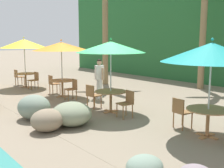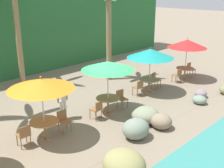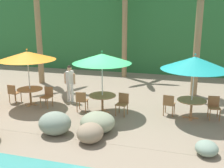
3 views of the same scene
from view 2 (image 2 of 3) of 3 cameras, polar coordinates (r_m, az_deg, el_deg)
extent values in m
plane|color=gray|center=(13.35, -0.55, -5.59)|extent=(120.00, 120.00, 0.00)
cube|color=gray|center=(13.35, -0.55, -5.57)|extent=(18.00, 5.20, 0.01)
cube|color=#286633|center=(19.74, -19.76, 10.39)|extent=(28.00, 2.40, 6.00)
ellipsoid|color=gray|center=(11.08, 4.72, -8.81)|extent=(1.10, 0.99, 0.77)
ellipsoid|color=gray|center=(15.71, 17.18, -1.82)|extent=(0.64, 0.62, 0.42)
ellipsoid|color=gray|center=(14.86, 16.93, -2.98)|extent=(0.65, 0.71, 0.41)
ellipsoid|color=#948F56|center=(9.00, 2.42, -15.56)|extent=(1.24, 1.38, 0.85)
ellipsoid|color=gray|center=(12.34, 6.63, -6.08)|extent=(1.20, 1.18, 0.69)
ellipsoid|color=gray|center=(11.96, 9.70, -7.27)|extent=(0.85, 0.90, 0.62)
cylinder|color=silver|center=(10.94, -13.44, -5.21)|extent=(0.04, 0.04, 2.30)
cone|color=orange|center=(10.57, -13.87, 0.01)|extent=(2.42, 2.42, 0.36)
sphere|color=orange|center=(10.49, -13.98, 1.37)|extent=(0.07, 0.07, 0.07)
cube|color=#A37547|center=(11.44, -13.01, -10.42)|extent=(0.60, 0.12, 0.03)
cube|color=#A37547|center=(11.44, -13.01, -10.42)|extent=(0.12, 0.60, 0.03)
cylinder|color=#A37547|center=(11.28, -13.14, -8.84)|extent=(0.09, 0.09, 0.71)
cylinder|color=#A37547|center=(11.12, -13.28, -7.22)|extent=(1.10, 1.10, 0.03)
cylinder|color=olive|center=(11.61, -8.10, -8.47)|extent=(0.04, 0.04, 0.45)
cylinder|color=olive|center=(11.46, -9.65, -8.94)|extent=(0.04, 0.04, 0.45)
cylinder|color=olive|center=(11.89, -8.99, -7.83)|extent=(0.04, 0.04, 0.45)
cylinder|color=olive|center=(11.74, -10.51, -8.28)|extent=(0.04, 0.04, 0.45)
cube|color=olive|center=(11.57, -9.38, -7.32)|extent=(0.47, 0.47, 0.03)
cube|color=olive|center=(11.65, -9.92, -6.11)|extent=(0.42, 0.09, 0.42)
cylinder|color=olive|center=(11.14, -18.28, -10.56)|extent=(0.04, 0.04, 0.45)
cylinder|color=olive|center=(11.25, -16.59, -10.07)|extent=(0.04, 0.04, 0.45)
cylinder|color=olive|center=(10.84, -17.54, -11.32)|extent=(0.04, 0.04, 0.45)
cylinder|color=olive|center=(10.96, -15.80, -10.80)|extent=(0.04, 0.04, 0.45)
cube|color=olive|center=(10.93, -17.17, -9.58)|extent=(0.46, 0.46, 0.03)
cube|color=olive|center=(10.68, -16.83, -9.07)|extent=(0.42, 0.08, 0.42)
cylinder|color=silver|center=(12.85, -0.81, -0.94)|extent=(0.04, 0.04, 2.34)
cone|color=#238E47|center=(12.53, -0.83, 3.67)|extent=(2.34, 2.34, 0.37)
sphere|color=#238E47|center=(12.47, -0.83, 4.86)|extent=(0.07, 0.07, 0.07)
cube|color=#A37547|center=(13.29, -0.78, -5.64)|extent=(0.60, 0.12, 0.03)
cube|color=#A37547|center=(13.29, -0.78, -5.64)|extent=(0.12, 0.60, 0.03)
cylinder|color=#A37547|center=(13.14, -0.79, -4.23)|extent=(0.09, 0.09, 0.71)
cylinder|color=#A37547|center=(13.01, -0.80, -2.79)|extent=(1.10, 1.10, 0.03)
cylinder|color=olive|center=(13.66, 3.13, -3.99)|extent=(0.04, 0.04, 0.45)
cylinder|color=olive|center=(13.45, 1.97, -4.35)|extent=(0.04, 0.04, 0.45)
cylinder|color=olive|center=(13.92, 2.17, -3.54)|extent=(0.04, 0.04, 0.45)
cylinder|color=olive|center=(13.71, 1.02, -3.89)|extent=(0.04, 0.04, 0.45)
cube|color=olive|center=(13.59, 2.08, -3.01)|extent=(0.48, 0.48, 0.03)
cube|color=olive|center=(13.67, 1.56, -2.00)|extent=(0.42, 0.10, 0.42)
cylinder|color=olive|center=(12.60, -4.38, -6.06)|extent=(0.04, 0.04, 0.45)
cylinder|color=olive|center=(12.84, -3.30, -5.54)|extent=(0.04, 0.04, 0.45)
cylinder|color=olive|center=(12.38, -3.16, -6.50)|extent=(0.04, 0.04, 0.45)
cylinder|color=olive|center=(12.62, -2.08, -5.96)|extent=(0.04, 0.04, 0.45)
cube|color=olive|center=(12.51, -3.25, -5.01)|extent=(0.46, 0.46, 0.03)
cube|color=olive|center=(12.31, -2.57, -4.42)|extent=(0.42, 0.08, 0.42)
cylinder|color=silver|center=(15.59, 7.44, 2.32)|extent=(0.04, 0.04, 2.27)
cone|color=teal|center=(15.33, 7.60, 6.04)|extent=(2.50, 2.50, 0.48)
sphere|color=teal|center=(15.27, 7.65, 7.20)|extent=(0.07, 0.07, 0.07)
cube|color=#A37547|center=(15.94, 7.27, -1.54)|extent=(0.60, 0.12, 0.03)
cube|color=#A37547|center=(15.94, 7.27, -1.54)|extent=(0.12, 0.60, 0.03)
cylinder|color=#A37547|center=(15.82, 7.32, -0.34)|extent=(0.09, 0.09, 0.71)
cylinder|color=#A37547|center=(15.71, 7.38, 0.89)|extent=(1.10, 1.10, 0.03)
cylinder|color=olive|center=(16.65, 9.58, 0.00)|extent=(0.04, 0.04, 0.45)
cylinder|color=olive|center=(16.35, 9.00, -0.32)|extent=(0.04, 0.04, 0.45)
cylinder|color=olive|center=(16.81, 8.50, 0.24)|extent=(0.04, 0.04, 0.45)
cylinder|color=olive|center=(16.51, 7.91, -0.08)|extent=(0.04, 0.04, 0.45)
cube|color=olive|center=(16.50, 8.79, 0.75)|extent=(0.47, 0.47, 0.03)
cube|color=olive|center=(16.53, 8.21, 1.52)|extent=(0.42, 0.09, 0.42)
cylinder|color=olive|center=(15.32, 4.10, -1.45)|extent=(0.04, 0.04, 0.45)
cylinder|color=olive|center=(15.54, 5.08, -1.17)|extent=(0.04, 0.04, 0.45)
cylinder|color=olive|center=(15.07, 5.01, -1.82)|extent=(0.04, 0.04, 0.45)
cylinder|color=olive|center=(15.30, 5.99, -1.53)|extent=(0.04, 0.04, 0.45)
cube|color=olive|center=(15.23, 5.07, -0.64)|extent=(0.47, 0.47, 0.03)
cube|color=olive|center=(15.03, 5.61, -0.14)|extent=(0.42, 0.09, 0.42)
cylinder|color=silver|center=(18.21, 14.40, 4.42)|extent=(0.04, 0.04, 2.36)
cone|color=red|center=(17.99, 14.68, 7.75)|extent=(2.35, 2.35, 0.49)
sphere|color=red|center=(17.93, 14.76, 8.75)|extent=(0.07, 0.07, 0.07)
cube|color=#A37547|center=(18.52, 14.11, 0.93)|extent=(0.60, 0.12, 0.03)
cube|color=#A37547|center=(18.52, 14.11, 0.93)|extent=(0.12, 0.60, 0.03)
cylinder|color=#A37547|center=(18.42, 14.20, 1.98)|extent=(0.09, 0.09, 0.71)
cylinder|color=#A37547|center=(18.32, 14.29, 3.05)|extent=(1.10, 1.10, 0.03)
cylinder|color=olive|center=(19.26, 16.12, 2.09)|extent=(0.04, 0.04, 0.45)
cylinder|color=olive|center=(18.95, 15.62, 1.87)|extent=(0.04, 0.04, 0.45)
cylinder|color=olive|center=(19.42, 15.19, 2.31)|extent=(0.04, 0.04, 0.45)
cylinder|color=olive|center=(19.11, 14.68, 2.09)|extent=(0.04, 0.04, 0.45)
cube|color=olive|center=(19.12, 15.46, 2.78)|extent=(0.43, 0.43, 0.03)
cube|color=olive|center=(19.16, 14.99, 3.46)|extent=(0.42, 0.05, 0.42)
cylinder|color=olive|center=(17.75, 11.80, 1.04)|extent=(0.04, 0.04, 0.45)
cylinder|color=olive|center=(18.03, 12.48, 1.27)|extent=(0.04, 0.04, 0.45)
cylinder|color=olive|center=(17.55, 12.73, 0.78)|extent=(0.04, 0.04, 0.45)
cylinder|color=olive|center=(17.83, 13.40, 1.01)|extent=(0.04, 0.04, 0.45)
cube|color=olive|center=(17.72, 12.66, 1.76)|extent=(0.45, 0.45, 0.03)
cube|color=olive|center=(17.55, 13.23, 2.23)|extent=(0.42, 0.06, 0.42)
cylinder|color=olive|center=(17.24, -18.04, 8.82)|extent=(0.32, 0.32, 5.60)
cylinder|color=olive|center=(17.40, -0.63, 9.07)|extent=(0.32, 0.32, 5.16)
cylinder|color=white|center=(12.62, -9.96, -5.23)|extent=(0.13, 0.13, 0.86)
cylinder|color=white|center=(12.72, -9.31, -5.01)|extent=(0.13, 0.13, 0.86)
cube|color=white|center=(12.40, -9.81, -2.07)|extent=(0.29, 0.38, 0.58)
cylinder|color=tan|center=(12.30, -10.62, -2.55)|extent=(0.08, 0.08, 0.50)
cylinder|color=tan|center=(12.54, -8.99, -2.04)|extent=(0.08, 0.08, 0.50)
sphere|color=tan|center=(12.26, -9.92, -0.28)|extent=(0.21, 0.21, 0.21)
sphere|color=black|center=(12.25, -9.93, -0.06)|extent=(0.18, 0.18, 0.18)
camera|label=1|loc=(16.16, 33.94, 4.74)|focal=43.95mm
camera|label=3|loc=(11.93, 50.29, 4.48)|focal=43.10mm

